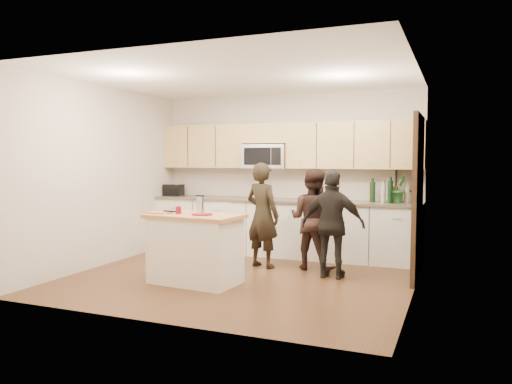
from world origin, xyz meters
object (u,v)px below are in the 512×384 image
at_px(woman_right, 333,224).
at_px(toaster, 174,190).
at_px(island, 195,248).
at_px(woman_left, 262,215).
at_px(woman_center, 313,219).

bearing_deg(woman_right, toaster, -20.82).
height_order(island, woman_left, woman_left).
relative_size(toaster, woman_center, 0.23).
height_order(island, toaster, toaster).
distance_m(toaster, woman_left, 2.31).
bearing_deg(woman_center, toaster, -7.08).
xyz_separation_m(woman_center, woman_right, (0.40, -0.42, -0.01)).
distance_m(woman_center, woman_right, 0.58).
bearing_deg(toaster, island, -52.81).
bearing_deg(woman_right, woman_center, -46.74).
bearing_deg(toaster, woman_left, -24.07).
height_order(woman_left, woman_right, woman_left).
distance_m(island, woman_left, 1.34).
xyz_separation_m(toaster, woman_left, (2.09, -0.93, -0.26)).
distance_m(island, woman_right, 1.87).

